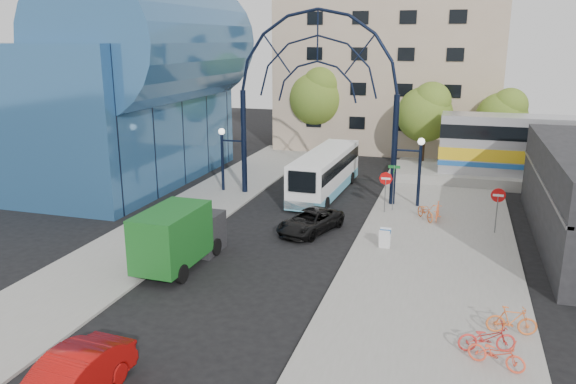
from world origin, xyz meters
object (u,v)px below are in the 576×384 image
(tree_north_a, at_px, (426,111))
(bike_far_b, at_px, (512,320))
(tree_north_c, at_px, (503,115))
(bike_near_a, at_px, (425,211))
(sandwich_board, at_px, (385,236))
(gateway_arch, at_px, (317,67))
(stop_sign, at_px, (386,182))
(black_suv, at_px, (310,221))
(city_bus, at_px, (325,172))
(do_not_enter_sign, at_px, (498,200))
(bike_far_a, at_px, (497,353))
(street_name_sign, at_px, (394,178))
(bike_far_c, at_px, (487,338))
(green_truck, at_px, (180,236))
(tree_north_b, at_px, (318,95))
(bike_near_b, at_px, (437,211))
(red_sedan, at_px, (68,382))

(tree_north_a, bearing_deg, bike_far_b, -79.79)
(tree_north_c, xyz_separation_m, bike_near_a, (-4.88, -16.65, -3.67))
(sandwich_board, bearing_deg, tree_north_c, 73.45)
(gateway_arch, relative_size, stop_sign, 5.46)
(gateway_arch, bearing_deg, bike_near_a, -20.61)
(tree_north_c, relative_size, black_suv, 1.47)
(sandwich_board, xyz_separation_m, city_bus, (-5.33, 9.60, 0.77))
(do_not_enter_sign, bearing_deg, city_bus, 152.51)
(bike_far_a, xyz_separation_m, bike_far_b, (0.62, 2.36, 0.05))
(bike_near_a, bearing_deg, street_name_sign, 116.73)
(city_bus, bearing_deg, sandwich_board, -58.97)
(bike_far_a, height_order, bike_far_c, bike_far_c)
(green_truck, height_order, bike_far_b, green_truck)
(street_name_sign, xyz_separation_m, tree_north_b, (-9.08, 17.33, 3.14))
(black_suv, relative_size, bike_far_c, 2.32)
(bike_far_c, bearing_deg, bike_far_b, -46.18)
(bike_near_a, distance_m, bike_far_b, 13.09)
(gateway_arch, xyz_separation_m, bike_far_c, (10.14, -16.73, -7.93))
(green_truck, bearing_deg, bike_near_b, 43.31)
(street_name_sign, distance_m, bike_near_b, 3.32)
(gateway_arch, relative_size, sandwich_board, 13.80)
(tree_north_c, relative_size, bike_near_a, 3.53)
(sandwich_board, height_order, bike_far_b, bike_far_b)
(bike_far_b, bearing_deg, sandwich_board, 32.55)
(street_name_sign, height_order, green_truck, street_name_sign)
(street_name_sign, xyz_separation_m, bike_near_b, (2.71, -1.20, -1.49))
(bike_near_b, distance_m, bike_far_a, 15.23)
(do_not_enter_sign, height_order, bike_far_a, do_not_enter_sign)
(bike_near_a, relative_size, bike_near_b, 1.07)
(red_sedan, distance_m, bike_near_a, 22.14)
(stop_sign, distance_m, bike_near_a, 2.90)
(sandwich_board, height_order, bike_near_b, bike_near_b)
(tree_north_a, bearing_deg, bike_far_c, -82.03)
(stop_sign, relative_size, tree_north_b, 0.31)
(city_bus, xyz_separation_m, bike_far_b, (10.75, -16.84, -0.87))
(tree_north_a, height_order, bike_far_b, tree_north_a)
(black_suv, bearing_deg, tree_north_b, 121.84)
(red_sedan, bearing_deg, sandwich_board, 68.35)
(stop_sign, relative_size, tree_north_a, 0.36)
(bike_near_b, distance_m, bike_far_b, 13.04)
(do_not_enter_sign, height_order, bike_near_a, do_not_enter_sign)
(do_not_enter_sign, xyz_separation_m, bike_far_c, (-0.86, -12.73, -1.35))
(stop_sign, bearing_deg, sandwich_board, -82.43)
(gateway_arch, height_order, bike_near_b, gateway_arch)
(bike_near_a, height_order, bike_far_b, bike_far_b)
(bike_near_a, bearing_deg, stop_sign, 133.17)
(green_truck, height_order, bike_near_a, green_truck)
(bike_far_c, bearing_deg, bike_near_b, -6.42)
(tree_north_a, bearing_deg, bike_far_a, -81.76)
(tree_north_b, height_order, bike_near_a, tree_north_b)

